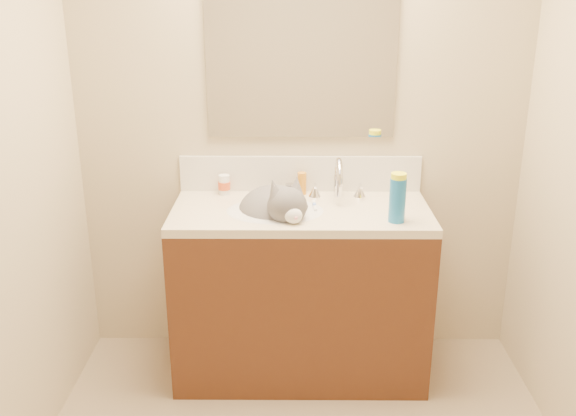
{
  "coord_description": "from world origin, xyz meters",
  "views": [
    {
      "loc": [
        -0.04,
        -1.83,
        1.87
      ],
      "look_at": [
        -0.06,
        0.92,
        0.88
      ],
      "focal_mm": 40.0,
      "sensor_mm": 36.0,
      "label": 1
    }
  ],
  "objects_px": {
    "basin": "(275,225)",
    "amber_bottle": "(302,183)",
    "silver_jar": "(290,190)",
    "spray_can": "(397,200)",
    "vanity_cabinet": "(300,295)",
    "pill_bottle": "(224,185)",
    "cat": "(277,211)",
    "faucet": "(338,182)"
  },
  "relations": [
    {
      "from": "basin",
      "to": "pill_bottle",
      "type": "height_order",
      "value": "pill_bottle"
    },
    {
      "from": "vanity_cabinet",
      "to": "faucet",
      "type": "height_order",
      "value": "faucet"
    },
    {
      "from": "vanity_cabinet",
      "to": "pill_bottle",
      "type": "relative_size",
      "value": 12.26
    },
    {
      "from": "pill_bottle",
      "to": "faucet",
      "type": "bearing_deg",
      "value": -7.44
    },
    {
      "from": "cat",
      "to": "pill_bottle",
      "type": "height_order",
      "value": "cat"
    },
    {
      "from": "basin",
      "to": "spray_can",
      "type": "xyz_separation_m",
      "value": [
        0.54,
        -0.14,
        0.17
      ]
    },
    {
      "from": "silver_jar",
      "to": "amber_bottle",
      "type": "height_order",
      "value": "amber_bottle"
    },
    {
      "from": "cat",
      "to": "amber_bottle",
      "type": "relative_size",
      "value": 4.65
    },
    {
      "from": "silver_jar",
      "to": "amber_bottle",
      "type": "relative_size",
      "value": 0.52
    },
    {
      "from": "pill_bottle",
      "to": "silver_jar",
      "type": "bearing_deg",
      "value": -2.54
    },
    {
      "from": "amber_bottle",
      "to": "pill_bottle",
      "type": "bearing_deg",
      "value": -179.42
    },
    {
      "from": "silver_jar",
      "to": "basin",
      "type": "bearing_deg",
      "value": -107.24
    },
    {
      "from": "silver_jar",
      "to": "spray_can",
      "type": "xyz_separation_m",
      "value": [
        0.47,
        -0.36,
        0.07
      ]
    },
    {
      "from": "cat",
      "to": "vanity_cabinet",
      "type": "bearing_deg",
      "value": -20.37
    },
    {
      "from": "pill_bottle",
      "to": "spray_can",
      "type": "xyz_separation_m",
      "value": [
        0.79,
        -0.38,
        0.05
      ]
    },
    {
      "from": "basin",
      "to": "cat",
      "type": "height_order",
      "value": "cat"
    },
    {
      "from": "basin",
      "to": "faucet",
      "type": "xyz_separation_m",
      "value": [
        0.3,
        0.17,
        0.16
      ]
    },
    {
      "from": "faucet",
      "to": "cat",
      "type": "relative_size",
      "value": 0.55
    },
    {
      "from": "faucet",
      "to": "cat",
      "type": "xyz_separation_m",
      "value": [
        -0.29,
        -0.14,
        -0.1
      ]
    },
    {
      "from": "basin",
      "to": "pill_bottle",
      "type": "xyz_separation_m",
      "value": [
        -0.26,
        0.24,
        0.12
      ]
    },
    {
      "from": "basin",
      "to": "cat",
      "type": "xyz_separation_m",
      "value": [
        0.01,
        0.03,
        0.06
      ]
    },
    {
      "from": "vanity_cabinet",
      "to": "pill_bottle",
      "type": "height_order",
      "value": "pill_bottle"
    },
    {
      "from": "vanity_cabinet",
      "to": "cat",
      "type": "bearing_deg",
      "value": -178.37
    },
    {
      "from": "silver_jar",
      "to": "cat",
      "type": "bearing_deg",
      "value": -107.5
    },
    {
      "from": "silver_jar",
      "to": "vanity_cabinet",
      "type": "bearing_deg",
      "value": -75.61
    },
    {
      "from": "basin",
      "to": "amber_bottle",
      "type": "relative_size",
      "value": 4.08
    },
    {
      "from": "spray_can",
      "to": "faucet",
      "type": "bearing_deg",
      "value": 128.05
    },
    {
      "from": "spray_can",
      "to": "basin",
      "type": "bearing_deg",
      "value": 165.79
    },
    {
      "from": "pill_bottle",
      "to": "spray_can",
      "type": "relative_size",
      "value": 0.5
    },
    {
      "from": "silver_jar",
      "to": "faucet",
      "type": "bearing_deg",
      "value": -14.2
    },
    {
      "from": "vanity_cabinet",
      "to": "amber_bottle",
      "type": "relative_size",
      "value": 10.88
    },
    {
      "from": "vanity_cabinet",
      "to": "basin",
      "type": "xyz_separation_m",
      "value": [
        -0.12,
        -0.03,
        0.38
      ]
    },
    {
      "from": "basin",
      "to": "amber_bottle",
      "type": "distance_m",
      "value": 0.3
    },
    {
      "from": "cat",
      "to": "silver_jar",
      "type": "distance_m",
      "value": 0.21
    },
    {
      "from": "amber_bottle",
      "to": "spray_can",
      "type": "distance_m",
      "value": 0.56
    },
    {
      "from": "basin",
      "to": "spray_can",
      "type": "height_order",
      "value": "spray_can"
    },
    {
      "from": "vanity_cabinet",
      "to": "pill_bottle",
      "type": "bearing_deg",
      "value": 150.91
    },
    {
      "from": "vanity_cabinet",
      "to": "silver_jar",
      "type": "xyz_separation_m",
      "value": [
        -0.05,
        0.2,
        0.48
      ]
    },
    {
      "from": "vanity_cabinet",
      "to": "cat",
      "type": "height_order",
      "value": "cat"
    },
    {
      "from": "pill_bottle",
      "to": "silver_jar",
      "type": "distance_m",
      "value": 0.33
    },
    {
      "from": "silver_jar",
      "to": "pill_bottle",
      "type": "bearing_deg",
      "value": 177.46
    },
    {
      "from": "vanity_cabinet",
      "to": "spray_can",
      "type": "height_order",
      "value": "spray_can"
    }
  ]
}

